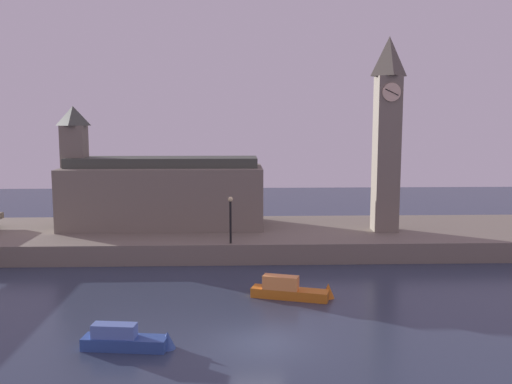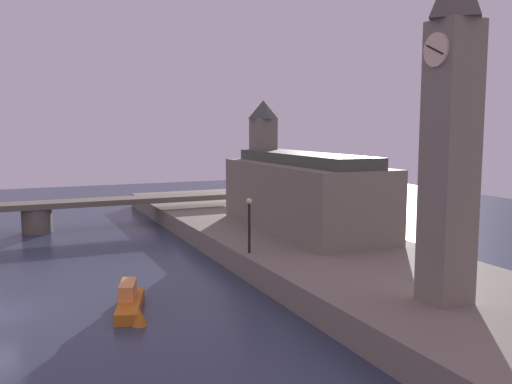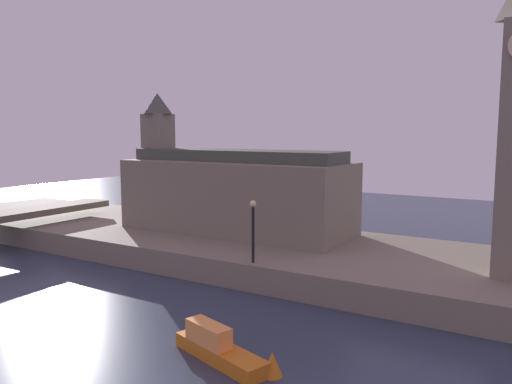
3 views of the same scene
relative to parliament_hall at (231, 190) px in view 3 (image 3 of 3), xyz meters
The scene contains 4 objects.
far_embankment 8.52m from the parliament_hall, 11.22° to the right, with size 70.00×12.00×1.50m, color slate.
parliament_hall is the anchor object (origin of this frame).
streetlamp 9.22m from the parliament_hall, 48.35° to the right, with size 0.36×0.36×3.41m.
boat_patrol_orange 18.42m from the parliament_hall, 56.24° to the right, with size 5.17×2.35×1.61m.
Camera 3 is at (12.77, -8.33, 8.65)m, focal length 35.57 mm.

